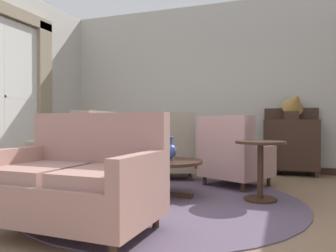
% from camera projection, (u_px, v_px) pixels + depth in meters
% --- Properties ---
extents(ground, '(8.62, 8.62, 0.00)m').
position_uv_depth(ground, '(154.00, 207.00, 3.52)').
color(ground, '#896B51').
extents(wall_back, '(6.26, 0.08, 3.23)m').
position_uv_depth(wall_back, '(213.00, 87.00, 6.41)').
color(wall_back, '#BCB7AD').
rests_on(wall_back, ground).
extents(wall_left, '(0.08, 4.31, 3.23)m').
position_uv_depth(wall_left, '(4.00, 80.00, 5.40)').
color(wall_left, '#BCB7AD').
rests_on(wall_left, ground).
extents(baseboard_back, '(6.10, 0.03, 0.12)m').
position_uv_depth(baseboard_back, '(212.00, 166.00, 6.37)').
color(baseboard_back, '#382319').
rests_on(baseboard_back, ground).
extents(area_rug, '(3.20, 3.20, 0.01)m').
position_uv_depth(area_rug, '(164.00, 201.00, 3.81)').
color(area_rug, '#5B4C60').
rests_on(area_rug, ground).
extents(window_with_curtains, '(0.12, 2.09, 2.84)m').
position_uv_depth(window_with_curtains, '(6.00, 86.00, 5.31)').
color(window_with_curtains, silver).
extents(coffee_table, '(0.92, 0.92, 0.45)m').
position_uv_depth(coffee_table, '(165.00, 166.00, 4.04)').
color(coffee_table, '#382319').
rests_on(coffee_table, ground).
extents(porcelain_vase, '(0.17, 0.17, 0.29)m').
position_uv_depth(porcelain_vase, '(170.00, 150.00, 4.03)').
color(porcelain_vase, '#384C93').
rests_on(porcelain_vase, coffee_table).
extents(settee, '(1.40, 0.92, 1.01)m').
position_uv_depth(settee, '(77.00, 182.00, 2.74)').
color(settee, tan).
rests_on(settee, ground).
extents(armchair_far_left, '(0.96, 1.05, 1.07)m').
position_uv_depth(armchair_far_left, '(172.00, 151.00, 5.33)').
color(armchair_far_left, gray).
rests_on(armchair_far_left, ground).
extents(armchair_near_window, '(0.97, 0.85, 1.07)m').
position_uv_depth(armchair_near_window, '(79.00, 158.00, 4.39)').
color(armchair_near_window, gray).
rests_on(armchair_near_window, ground).
extents(armchair_beside_settee, '(1.09, 1.09, 1.01)m').
position_uv_depth(armchair_beside_settee, '(233.00, 157.00, 4.65)').
color(armchair_beside_settee, tan).
rests_on(armchair_beside_settee, ground).
extents(side_table, '(0.57, 0.57, 0.70)m').
position_uv_depth(side_table, '(260.00, 165.00, 3.79)').
color(side_table, '#382319').
rests_on(side_table, ground).
extents(sideboard, '(0.91, 0.37, 1.17)m').
position_uv_depth(sideboard, '(291.00, 144.00, 5.66)').
color(sideboard, '#382319').
rests_on(sideboard, ground).
extents(gramophone, '(0.49, 0.57, 0.55)m').
position_uv_depth(gramophone, '(295.00, 104.00, 5.55)').
color(gramophone, '#382319').
rests_on(gramophone, sideboard).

